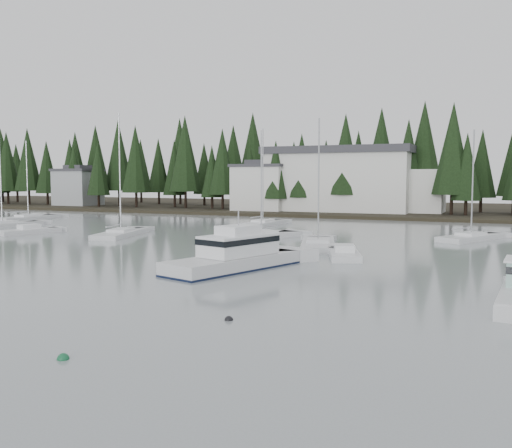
{
  "coord_description": "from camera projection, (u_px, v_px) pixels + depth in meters",
  "views": [
    {
      "loc": [
        20.41,
        -12.92,
        6.17
      ],
      "look_at": [
        2.63,
        28.49,
        2.5
      ],
      "focal_mm": 40.0,
      "sensor_mm": 36.0,
      "label": 1
    }
  ],
  "objects": [
    {
      "name": "sailboat_5",
      "position": [
        121.0,
        235.0,
        60.61
      ],
      "size": [
        5.28,
        10.3,
        13.52
      ],
      "rotation": [
        0.0,
        0.0,
        1.83
      ],
      "color": "silver",
      "rests_on": "ground"
    },
    {
      "name": "house_west",
      "position": [
        262.0,
        186.0,
        99.41
      ],
      "size": [
        9.54,
        7.42,
        8.75
      ],
      "color": "silver",
      "rests_on": "ground"
    },
    {
      "name": "conifer_treeline",
      "position": [
        372.0,
        213.0,
        99.12
      ],
      "size": [
        200.0,
        22.0,
        20.0
      ],
      "primitive_type": null,
      "color": "black",
      "rests_on": "ground"
    },
    {
      "name": "runabout_0",
      "position": [
        29.0,
        232.0,
        63.07
      ],
      "size": [
        4.11,
        7.02,
        1.42
      ],
      "rotation": [
        0.0,
        0.0,
        1.26
      ],
      "color": "silver",
      "rests_on": "ground"
    },
    {
      "name": "mooring_buoy_green",
      "position": [
        63.0,
        359.0,
        19.39
      ],
      "size": [
        0.42,
        0.42,
        0.42
      ],
      "primitive_type": "sphere",
      "color": "#145933",
      "rests_on": "ground"
    },
    {
      "name": "harbor_inn",
      "position": [
        351.0,
        180.0,
        96.46
      ],
      "size": [
        29.5,
        11.5,
        10.9
      ],
      "color": "silver",
      "rests_on": "ground"
    },
    {
      "name": "far_shore_land",
      "position": [
        384.0,
        210.0,
        109.19
      ],
      "size": [
        240.0,
        54.0,
        1.0
      ],
      "primitive_type": "cube",
      "color": "black",
      "rests_on": "ground"
    },
    {
      "name": "sailboat_4",
      "position": [
        471.0,
        239.0,
        56.51
      ],
      "size": [
        6.31,
        8.92,
        11.42
      ],
      "rotation": [
        0.0,
        0.0,
        1.1
      ],
      "color": "silver",
      "rests_on": "ground"
    },
    {
      "name": "sailboat_2",
      "position": [
        28.0,
        219.0,
        84.14
      ],
      "size": [
        3.16,
        10.4,
        12.08
      ],
      "rotation": [
        0.0,
        0.0,
        1.54
      ],
      "color": "silver",
      "rests_on": "ground"
    },
    {
      "name": "cabin_cruiser_center",
      "position": [
        235.0,
        259.0,
        38.47
      ],
      "size": [
        6.36,
        11.08,
        4.54
      ],
      "rotation": [
        0.0,
        0.0,
        1.26
      ],
      "color": "silver",
      "rests_on": "ground"
    },
    {
      "name": "sailboat_1",
      "position": [
        2.0,
        227.0,
        71.06
      ],
      "size": [
        4.3,
        10.59,
        11.67
      ],
      "rotation": [
        0.0,
        0.0,
        1.39
      ],
      "color": "silver",
      "rests_on": "ground"
    },
    {
      "name": "sailboat_9",
      "position": [
        261.0,
        237.0,
        58.38
      ],
      "size": [
        6.55,
        9.16,
        11.48
      ],
      "rotation": [
        0.0,
        0.0,
        1.11
      ],
      "color": "silver",
      "rests_on": "ground"
    },
    {
      "name": "sailboat_7",
      "position": [
        263.0,
        225.0,
        73.64
      ],
      "size": [
        3.23,
        9.22,
        12.94
      ],
      "rotation": [
        0.0,
        0.0,
        1.53
      ],
      "color": "silver",
      "rests_on": "ground"
    },
    {
      "name": "sailboat_0",
      "position": [
        318.0,
        246.0,
        50.72
      ],
      "size": [
        5.37,
        9.7,
        11.91
      ],
      "rotation": [
        0.0,
        0.0,
        1.86
      ],
      "color": "silver",
      "rests_on": "ground"
    },
    {
      "name": "house_far_west",
      "position": [
        78.0,
        186.0,
        117.78
      ],
      "size": [
        8.48,
        7.42,
        8.25
      ],
      "color": "#999EA0",
      "rests_on": "ground"
    },
    {
      "name": "runabout_1",
      "position": [
        344.0,
        256.0,
        43.97
      ],
      "size": [
        3.96,
        6.31,
        1.42
      ],
      "rotation": [
        0.0,
        0.0,
        1.89
      ],
      "color": "silver",
      "rests_on": "ground"
    },
    {
      "name": "mooring_buoy_dark",
      "position": [
        229.0,
        320.0,
        24.71
      ],
      "size": [
        0.38,
        0.38,
        0.38
      ],
      "primitive_type": "sphere",
      "color": "black",
      "rests_on": "ground"
    }
  ]
}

